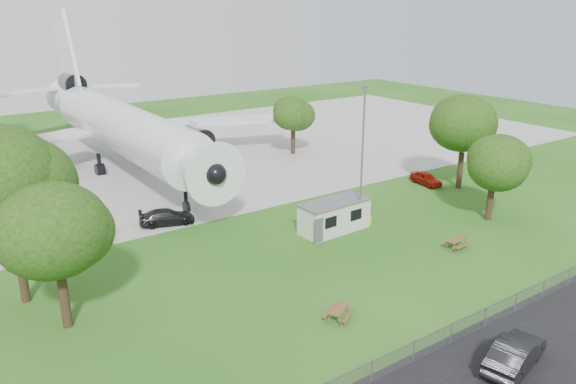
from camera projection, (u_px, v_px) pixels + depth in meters
ground at (330, 283)px, 38.38m from camera, size 160.00×160.00×0.00m
asphalt_strip at (492, 383)px, 28.27m from camera, size 120.00×8.00×0.02m
concrete_apron at (132, 162)px, 67.94m from camera, size 120.00×46.00×0.03m
airliner at (118, 124)px, 63.52m from camera, size 46.36×47.73×17.69m
site_cabin at (334, 216)px, 46.97m from camera, size 6.81×2.97×2.62m
picnic_west at (338, 319)px, 34.02m from camera, size 2.31×2.21×0.76m
picnic_east at (456, 248)px, 43.88m from camera, size 1.92×1.65×0.76m
fence at (438, 350)px, 30.99m from camera, size 58.00×0.04×1.30m
lamp_mast at (362, 161)px, 45.75m from camera, size 0.16×0.16×12.00m
tree_west_big at (8, 187)px, 33.65m from camera, size 8.23×8.23×11.87m
tree_west_small at (56, 242)px, 31.55m from camera, size 6.52×6.52×8.71m
tree_east_front at (494, 165)px, 48.20m from camera, size 6.25×6.25×8.19m
tree_east_back at (464, 127)px, 56.28m from camera, size 7.23×7.23×10.12m
tree_far_apron at (293, 115)px, 70.11m from camera, size 5.19×5.19×7.67m
car_centre_sedan at (515, 354)px, 29.22m from camera, size 5.18×2.86×1.62m
car_ne_hatch at (426, 179)px, 59.23m from camera, size 2.03×4.05×1.32m
car_apron_van at (167, 217)px, 48.43m from camera, size 5.07×3.24×1.37m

